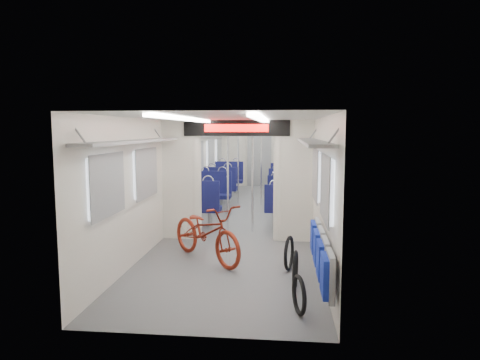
{
  "coord_description": "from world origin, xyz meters",
  "views": [
    {
      "loc": [
        0.86,
        -10.12,
        2.11
      ],
      "look_at": [
        0.0,
        -1.45,
        1.09
      ],
      "focal_mm": 32.0,
      "sensor_mm": 36.0,
      "label": 1
    }
  ],
  "objects_px": {
    "bike_hoop_b": "(295,271)",
    "stanchion_near_right": "(253,177)",
    "seat_bay_far_left": "(225,179)",
    "seat_bay_near_right": "(285,198)",
    "stanchion_far_right": "(261,165)",
    "seat_bay_far_right": "(284,180)",
    "bike_hoop_a": "(299,297)",
    "stanchion_near_left": "(228,177)",
    "bicycle": "(206,232)",
    "stanchion_far_left": "(238,164)",
    "flip_bench": "(321,253)",
    "seat_bay_near_left": "(206,195)",
    "bike_hoop_c": "(289,255)"
  },
  "relations": [
    {
      "from": "bike_hoop_a",
      "to": "stanchion_near_left",
      "type": "relative_size",
      "value": 0.2
    },
    {
      "from": "seat_bay_far_left",
      "to": "bicycle",
      "type": "bearing_deg",
      "value": -84.93
    },
    {
      "from": "bicycle",
      "to": "stanchion_near_right",
      "type": "xyz_separation_m",
      "value": [
        0.61,
        2.05,
        0.68
      ]
    },
    {
      "from": "flip_bench",
      "to": "stanchion_far_left",
      "type": "distance_m",
      "value": 7.13
    },
    {
      "from": "flip_bench",
      "to": "bike_hoop_a",
      "type": "distance_m",
      "value": 0.7
    },
    {
      "from": "bicycle",
      "to": "stanchion_far_left",
      "type": "height_order",
      "value": "stanchion_far_left"
    },
    {
      "from": "bike_hoop_a",
      "to": "stanchion_near_left",
      "type": "bearing_deg",
      "value": 108.34
    },
    {
      "from": "seat_bay_near_right",
      "to": "flip_bench",
      "type": "bearing_deg",
      "value": -84.9
    },
    {
      "from": "seat_bay_far_left",
      "to": "stanchion_far_right",
      "type": "xyz_separation_m",
      "value": [
        1.21,
        -1.33,
        0.58
      ]
    },
    {
      "from": "bicycle",
      "to": "seat_bay_far_left",
      "type": "relative_size",
      "value": 0.78
    },
    {
      "from": "seat_bay_far_left",
      "to": "stanchion_near_right",
      "type": "xyz_separation_m",
      "value": [
        1.19,
        -4.54,
        0.58
      ]
    },
    {
      "from": "bicycle",
      "to": "seat_bay_near_left",
      "type": "relative_size",
      "value": 0.79
    },
    {
      "from": "seat_bay_far_left",
      "to": "seat_bay_near_right",
      "type": "bearing_deg",
      "value": -60.59
    },
    {
      "from": "bike_hoop_b",
      "to": "bike_hoop_c",
      "type": "distance_m",
      "value": 0.71
    },
    {
      "from": "bicycle",
      "to": "stanchion_far_left",
      "type": "xyz_separation_m",
      "value": [
        -0.05,
        5.46,
        0.68
      ]
    },
    {
      "from": "bike_hoop_c",
      "to": "stanchion_near_right",
      "type": "distance_m",
      "value": 2.68
    },
    {
      "from": "stanchion_near_right",
      "to": "stanchion_far_right",
      "type": "distance_m",
      "value": 3.21
    },
    {
      "from": "stanchion_near_right",
      "to": "stanchion_far_right",
      "type": "bearing_deg",
      "value": 89.62
    },
    {
      "from": "bicycle",
      "to": "stanchion_far_right",
      "type": "distance_m",
      "value": 5.34
    },
    {
      "from": "seat_bay_far_right",
      "to": "stanchion_near_right",
      "type": "relative_size",
      "value": 0.93
    },
    {
      "from": "bicycle",
      "to": "bike_hoop_a",
      "type": "relative_size",
      "value": 3.85
    },
    {
      "from": "bicycle",
      "to": "flip_bench",
      "type": "xyz_separation_m",
      "value": [
        1.7,
        -1.42,
        0.11
      ]
    },
    {
      "from": "bike_hoop_c",
      "to": "seat_bay_near_left",
      "type": "relative_size",
      "value": 0.23
    },
    {
      "from": "flip_bench",
      "to": "stanchion_near_left",
      "type": "height_order",
      "value": "stanchion_near_left"
    },
    {
      "from": "flip_bench",
      "to": "seat_bay_near_left",
      "type": "xyz_separation_m",
      "value": [
        -2.29,
        4.71,
        -0.01
      ]
    },
    {
      "from": "bicycle",
      "to": "flip_bench",
      "type": "bearing_deg",
      "value": -83.97
    },
    {
      "from": "flip_bench",
      "to": "stanchion_far_right",
      "type": "height_order",
      "value": "stanchion_far_right"
    },
    {
      "from": "stanchion_far_left",
      "to": "bike_hoop_a",
      "type": "bearing_deg",
      "value": -78.8
    },
    {
      "from": "flip_bench",
      "to": "seat_bay_far_right",
      "type": "distance_m",
      "value": 8.14
    },
    {
      "from": "seat_bay_near_left",
      "to": "stanchion_near_right",
      "type": "height_order",
      "value": "stanchion_near_right"
    },
    {
      "from": "stanchion_far_right",
      "to": "seat_bay_far_right",
      "type": "bearing_deg",
      "value": 65.62
    },
    {
      "from": "stanchion_far_right",
      "to": "flip_bench",
      "type": "bearing_deg",
      "value": -80.84
    },
    {
      "from": "bike_hoop_b",
      "to": "stanchion_near_right",
      "type": "relative_size",
      "value": 0.22
    },
    {
      "from": "bike_hoop_a",
      "to": "stanchion_near_right",
      "type": "relative_size",
      "value": 0.2
    },
    {
      "from": "bike_hoop_a",
      "to": "stanchion_near_left",
      "type": "height_order",
      "value": "stanchion_near_left"
    },
    {
      "from": "flip_bench",
      "to": "stanchion_far_left",
      "type": "relative_size",
      "value": 0.91
    },
    {
      "from": "bicycle",
      "to": "bike_hoop_a",
      "type": "height_order",
      "value": "bicycle"
    },
    {
      "from": "stanchion_far_left",
      "to": "bike_hoop_c",
      "type": "bearing_deg",
      "value": -76.72
    },
    {
      "from": "bicycle",
      "to": "seat_bay_far_left",
      "type": "distance_m",
      "value": 6.61
    },
    {
      "from": "bicycle",
      "to": "seat_bay_far_right",
      "type": "distance_m",
      "value": 6.83
    },
    {
      "from": "seat_bay_near_left",
      "to": "stanchion_near_right",
      "type": "relative_size",
      "value": 0.99
    },
    {
      "from": "bicycle",
      "to": "seat_bay_far_left",
      "type": "xyz_separation_m",
      "value": [
        -0.58,
        6.59,
        0.1
      ]
    },
    {
      "from": "seat_bay_far_left",
      "to": "seat_bay_far_right",
      "type": "relative_size",
      "value": 1.08
    },
    {
      "from": "bike_hoop_c",
      "to": "stanchion_far_right",
      "type": "height_order",
      "value": "stanchion_far_right"
    },
    {
      "from": "seat_bay_near_left",
      "to": "stanchion_far_left",
      "type": "height_order",
      "value": "stanchion_far_left"
    },
    {
      "from": "seat_bay_near_right",
      "to": "stanchion_near_right",
      "type": "relative_size",
      "value": 0.86
    },
    {
      "from": "bicycle",
      "to": "flip_bench",
      "type": "relative_size",
      "value": 0.86
    },
    {
      "from": "stanchion_near_left",
      "to": "seat_bay_far_left",
      "type": "bearing_deg",
      "value": 98.48
    },
    {
      "from": "flip_bench",
      "to": "stanchion_near_left",
      "type": "xyz_separation_m",
      "value": [
        -1.62,
        3.5,
        0.57
      ]
    },
    {
      "from": "seat_bay_near_left",
      "to": "stanchion_near_left",
      "type": "xyz_separation_m",
      "value": [
        0.67,
        -1.21,
        0.58
      ]
    }
  ]
}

